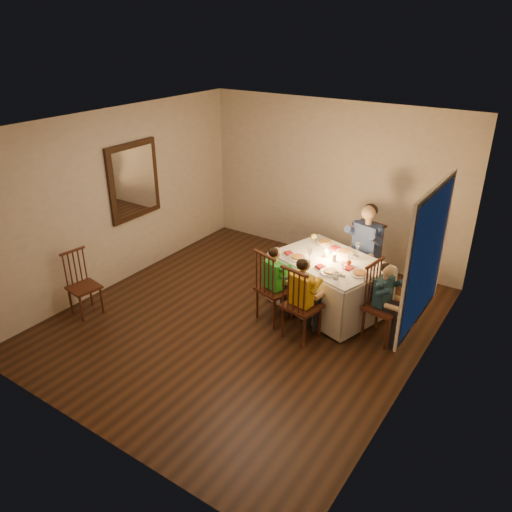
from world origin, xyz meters
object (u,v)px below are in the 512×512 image
Objects in this scene: chair_near_left at (274,319)px; adult at (361,288)px; chair_near_right at (301,336)px; child_teal at (380,338)px; child_yellow at (301,336)px; chair_extra at (88,313)px; chair_adult at (361,288)px; child_green at (274,319)px; dining_table at (329,274)px; serving_bowl at (325,244)px; chair_end at (380,338)px.

adult is at bearing -97.24° from chair_near_left.
child_teal is (0.86, 0.54, 0.00)m from chair_near_right.
chair_near_right is at bearing -80.60° from child_yellow.
child_yellow is 1.06× the size of child_teal.
chair_near_right is 2.96m from chair_extra.
chair_adult is 1.59m from child_green.
child_green is (-0.46, -0.66, -0.54)m from dining_table.
chair_adult is 1.31m from child_teal.
chair_adult is at bearing 0.00° from adult.
chair_near_left is 4.84× the size of serving_bowl.
chair_end is (0.90, -0.29, -0.54)m from dining_table.
child_yellow is (2.73, 1.15, 0.00)m from chair_extra.
chair_adult reaches higher than chair_extra.
chair_near_right is 0.00m from child_yellow.
dining_table is 0.99m from child_yellow.
chair_extra is at bearing 32.34° from chair_near_right.
adult reaches higher than chair_extra.
adult is at bearing 94.14° from dining_table.
child_green is (-1.36, -0.37, 0.00)m from chair_end.
chair_near_left is (-0.46, -0.66, -0.54)m from dining_table.
chair_near_right and chair_end have the same top height.
dining_table is at bearing -77.53° from child_yellow.
adult is 1.31m from child_teal.
child_teal is at bearing -148.48° from child_green.
child_green is at bearing -9.21° from child_yellow.
child_teal reaches higher than chair_extra.
chair_near_left is 1.41m from child_teal.
child_yellow is at bearing -82.89° from adult.
chair_extra is 3.99m from adult.
child_teal is at bearing -148.48° from chair_near_left.
child_green is at bearing -9.21° from chair_near_right.
adult is 1.00m from serving_bowl.
chair_near_left is 1.13× the size of chair_extra.
dining_table is 0.97m from chair_near_left.
chair_end is at bearing -138.56° from child_yellow.
chair_near_right is at bearing -82.89° from adult.
chair_end is 0.97× the size of child_green.
child_teal is at bearing -44.64° from adult.
chair_adult is 4.84× the size of serving_bowl.
child_green is at bearing -50.33° from chair_extra.
child_green is at bearing 113.54° from chair_end.
child_yellow is (0.00, -0.00, 0.00)m from chair_near_right.
serving_bowl is at bearing 68.79° from chair_end.
dining_table is 1.64× the size of chair_adult.
chair_extra is 4.30× the size of serving_bowl.
serving_bowl reaches higher than chair_near_right.
chair_near_left is at bearing 113.54° from chair_end.
chair_near_left is 1.00× the size of chair_near_right.
chair_near_left is at bearing -0.00° from child_green.
child_yellow is (0.51, -0.17, 0.00)m from child_green.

